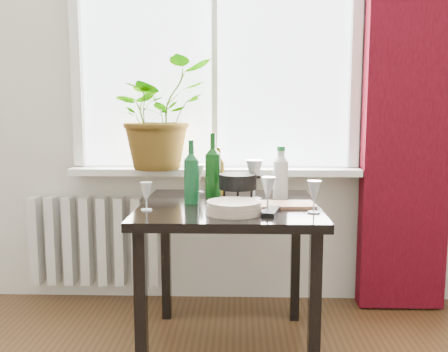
{
  "coord_description": "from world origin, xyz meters",
  "views": [
    {
      "loc": [
        0.15,
        -0.81,
        1.19
      ],
      "look_at": [
        0.07,
        1.55,
        0.88
      ],
      "focal_mm": 40.0,
      "sensor_mm": 36.0,
      "label": 1
    }
  ],
  "objects_px": {
    "cleaning_bottle": "(281,172)",
    "wineglass_back_left": "(199,178)",
    "wineglass_far_right": "(314,197)",
    "wine_bottle_right": "(213,165)",
    "tv_remote": "(271,211)",
    "cutting_board": "(286,205)",
    "potted_plant": "(159,114)",
    "wineglass_back_center": "(254,179)",
    "plate_stack": "(234,207)",
    "wine_bottle_left": "(191,171)",
    "wineglass_front_left": "(146,196)",
    "bottle_amber": "(218,170)",
    "fondue_pot": "(238,188)",
    "table": "(229,223)",
    "radiator": "(95,241)",
    "wineglass_front_right": "(268,194)"
  },
  "relations": [
    {
      "from": "table",
      "to": "cutting_board",
      "type": "relative_size",
      "value": 3.22
    },
    {
      "from": "wineglass_front_right",
      "to": "wineglass_front_left",
      "type": "distance_m",
      "value": 0.55
    },
    {
      "from": "wineglass_front_left",
      "to": "fondue_pot",
      "type": "relative_size",
      "value": 0.63
    },
    {
      "from": "radiator",
      "to": "wineglass_front_left",
      "type": "xyz_separation_m",
      "value": [
        0.48,
        -0.8,
        0.43
      ]
    },
    {
      "from": "cleaning_bottle",
      "to": "fondue_pot",
      "type": "distance_m",
      "value": 0.26
    },
    {
      "from": "cleaning_bottle",
      "to": "wineglass_back_left",
      "type": "xyz_separation_m",
      "value": [
        -0.43,
        0.17,
        -0.06
      ]
    },
    {
      "from": "potted_plant",
      "to": "cleaning_bottle",
      "type": "bearing_deg",
      "value": -28.77
    },
    {
      "from": "cleaning_bottle",
      "to": "tv_remote",
      "type": "xyz_separation_m",
      "value": [
        -0.07,
        -0.38,
        -0.12
      ]
    },
    {
      "from": "wineglass_front_left",
      "to": "wine_bottle_left",
      "type": "bearing_deg",
      "value": 44.36
    },
    {
      "from": "potted_plant",
      "to": "plate_stack",
      "type": "bearing_deg",
      "value": -59.52
    },
    {
      "from": "wineglass_back_center",
      "to": "wineglass_back_left",
      "type": "relative_size",
      "value": 1.32
    },
    {
      "from": "wine_bottle_right",
      "to": "tv_remote",
      "type": "xyz_separation_m",
      "value": [
        0.28,
        -0.4,
        -0.16
      ]
    },
    {
      "from": "wineglass_front_left",
      "to": "bottle_amber",
      "type": "bearing_deg",
      "value": 57.02
    },
    {
      "from": "wine_bottle_right",
      "to": "cleaning_bottle",
      "type": "height_order",
      "value": "wine_bottle_right"
    },
    {
      "from": "wineglass_back_left",
      "to": "potted_plant",
      "type": "bearing_deg",
      "value": 140.45
    },
    {
      "from": "wine_bottle_left",
      "to": "wineglass_back_left",
      "type": "distance_m",
      "value": 0.33
    },
    {
      "from": "cutting_board",
      "to": "potted_plant",
      "type": "bearing_deg",
      "value": 139.83
    },
    {
      "from": "bottle_amber",
      "to": "wineglass_far_right",
      "type": "xyz_separation_m",
      "value": [
        0.44,
        -0.5,
        -0.05
      ]
    },
    {
      "from": "cutting_board",
      "to": "wineglass_front_left",
      "type": "bearing_deg",
      "value": -169.13
    },
    {
      "from": "plate_stack",
      "to": "wine_bottle_left",
      "type": "bearing_deg",
      "value": 131.53
    },
    {
      "from": "wineglass_far_right",
      "to": "cutting_board",
      "type": "bearing_deg",
      "value": 124.99
    },
    {
      "from": "table",
      "to": "wineglass_far_right",
      "type": "height_order",
      "value": "wineglass_far_right"
    },
    {
      "from": "wineglass_back_left",
      "to": "tv_remote",
      "type": "distance_m",
      "value": 0.67
    },
    {
      "from": "bottle_amber",
      "to": "wineglass_back_left",
      "type": "relative_size",
      "value": 1.61
    },
    {
      "from": "wineglass_front_left",
      "to": "wineglass_back_center",
      "type": "bearing_deg",
      "value": 31.07
    },
    {
      "from": "potted_plant",
      "to": "wineglass_front_right",
      "type": "xyz_separation_m",
      "value": [
        0.6,
        -0.71,
        -0.35
      ]
    },
    {
      "from": "wineglass_back_left",
      "to": "cutting_board",
      "type": "height_order",
      "value": "wineglass_back_left"
    },
    {
      "from": "wine_bottle_left",
      "to": "fondue_pot",
      "type": "relative_size",
      "value": 1.49
    },
    {
      "from": "fondue_pot",
      "to": "tv_remote",
      "type": "bearing_deg",
      "value": -43.07
    },
    {
      "from": "table",
      "to": "cutting_board",
      "type": "distance_m",
      "value": 0.29
    },
    {
      "from": "cleaning_bottle",
      "to": "wineglass_far_right",
      "type": "relative_size",
      "value": 1.82
    },
    {
      "from": "potted_plant",
      "to": "wine_bottle_left",
      "type": "xyz_separation_m",
      "value": [
        0.24,
        -0.52,
        -0.27
      ]
    },
    {
      "from": "bottle_amber",
      "to": "wineglass_back_left",
      "type": "bearing_deg",
      "value": 163.55
    },
    {
      "from": "wineglass_far_right",
      "to": "fondue_pot",
      "type": "distance_m",
      "value": 0.41
    },
    {
      "from": "cleaning_bottle",
      "to": "radiator",
      "type": "bearing_deg",
      "value": 157.32
    },
    {
      "from": "wine_bottle_right",
      "to": "wineglass_back_left",
      "type": "relative_size",
      "value": 2.15
    },
    {
      "from": "table",
      "to": "wineglass_front_left",
      "type": "xyz_separation_m",
      "value": [
        -0.37,
        -0.17,
        0.16
      ]
    },
    {
      "from": "wineglass_back_center",
      "to": "plate_stack",
      "type": "relative_size",
      "value": 0.83
    },
    {
      "from": "wineglass_back_center",
      "to": "tv_remote",
      "type": "distance_m",
      "value": 0.37
    },
    {
      "from": "potted_plant",
      "to": "plate_stack",
      "type": "xyz_separation_m",
      "value": [
        0.45,
        -0.76,
        -0.4
      ]
    },
    {
      "from": "wineglass_far_right",
      "to": "cutting_board",
      "type": "height_order",
      "value": "wineglass_far_right"
    },
    {
      "from": "bottle_amber",
      "to": "plate_stack",
      "type": "distance_m",
      "value": 0.54
    },
    {
      "from": "wineglass_back_left",
      "to": "cutting_board",
      "type": "distance_m",
      "value": 0.59
    },
    {
      "from": "wine_bottle_right",
      "to": "plate_stack",
      "type": "relative_size",
      "value": 1.35
    },
    {
      "from": "wine_bottle_right",
      "to": "wineglass_front_left",
      "type": "height_order",
      "value": "wine_bottle_right"
    },
    {
      "from": "radiator",
      "to": "tv_remote",
      "type": "bearing_deg",
      "value": -39.19
    },
    {
      "from": "wine_bottle_right",
      "to": "wineglass_front_left",
      "type": "xyz_separation_m",
      "value": [
        -0.28,
        -0.35,
        -0.1
      ]
    },
    {
      "from": "wineglass_back_left",
      "to": "wine_bottle_left",
      "type": "bearing_deg",
      "value": -91.39
    },
    {
      "from": "wine_bottle_left",
      "to": "wineglass_back_left",
      "type": "xyz_separation_m",
      "value": [
        0.01,
        0.32,
        -0.08
      ]
    },
    {
      "from": "bottle_amber",
      "to": "wineglass_back_left",
      "type": "distance_m",
      "value": 0.13
    }
  ]
}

